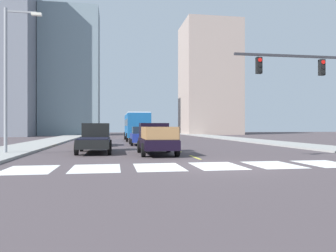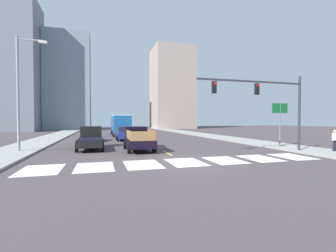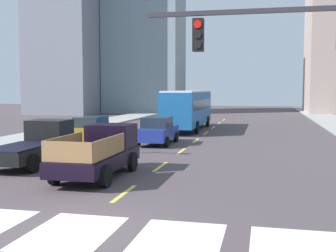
{
  "view_description": "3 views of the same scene",
  "coord_description": "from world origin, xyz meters",
  "px_view_note": "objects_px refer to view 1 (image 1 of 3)",
  "views": [
    {
      "loc": [
        -4.48,
        -13.82,
        1.75
      ],
      "look_at": [
        -0.31,
        11.52,
        1.77
      ],
      "focal_mm": 34.9,
      "sensor_mm": 36.0,
      "label": 1
    },
    {
      "loc": [
        -4.91,
        -13.21,
        2.54
      ],
      "look_at": [
        2.3,
        11.88,
        1.88
      ],
      "focal_mm": 25.08,
      "sensor_mm": 36.0,
      "label": 2
    },
    {
      "loc": [
        4.51,
        -9.27,
        3.45
      ],
      "look_at": [
        -1.28,
        16.2,
        1.2
      ],
      "focal_mm": 45.65,
      "sensor_mm": 36.0,
      "label": 3
    }
  ],
  "objects_px": {
    "streetlight_left": "(8,74)",
    "pickup_dark": "(95,139)",
    "pickup_stakebed": "(156,139)",
    "sedan_far": "(141,136)",
    "sedan_near_right": "(94,136)",
    "city_bus": "(136,125)"
  },
  "relations": [
    {
      "from": "pickup_stakebed",
      "to": "sedan_far",
      "type": "height_order",
      "value": "pickup_stakebed"
    },
    {
      "from": "sedan_near_right",
      "to": "streetlight_left",
      "type": "bearing_deg",
      "value": -120.15
    },
    {
      "from": "pickup_dark",
      "to": "streetlight_left",
      "type": "distance_m",
      "value": 6.62
    },
    {
      "from": "pickup_dark",
      "to": "pickup_stakebed",
      "type": "bearing_deg",
      "value": -23.33
    },
    {
      "from": "pickup_stakebed",
      "to": "city_bus",
      "type": "xyz_separation_m",
      "value": [
        0.05,
        19.56,
        1.02
      ]
    },
    {
      "from": "sedan_far",
      "to": "streetlight_left",
      "type": "relative_size",
      "value": 0.49
    },
    {
      "from": "pickup_stakebed",
      "to": "pickup_dark",
      "type": "xyz_separation_m",
      "value": [
        -3.88,
        1.87,
        -0.02
      ]
    },
    {
      "from": "streetlight_left",
      "to": "pickup_dark",
      "type": "bearing_deg",
      "value": 11.79
    },
    {
      "from": "sedan_far",
      "to": "sedan_near_right",
      "type": "distance_m",
      "value": 4.23
    },
    {
      "from": "pickup_dark",
      "to": "city_bus",
      "type": "relative_size",
      "value": 0.48
    },
    {
      "from": "sedan_far",
      "to": "streetlight_left",
      "type": "distance_m",
      "value": 13.37
    },
    {
      "from": "streetlight_left",
      "to": "sedan_near_right",
      "type": "bearing_deg",
      "value": 61.84
    },
    {
      "from": "pickup_stakebed",
      "to": "city_bus",
      "type": "relative_size",
      "value": 0.48
    },
    {
      "from": "pickup_dark",
      "to": "sedan_near_right",
      "type": "xyz_separation_m",
      "value": [
        -0.49,
        7.59,
        -0.06
      ]
    },
    {
      "from": "pickup_dark",
      "to": "sedan_near_right",
      "type": "height_order",
      "value": "pickup_dark"
    },
    {
      "from": "city_bus",
      "to": "sedan_near_right",
      "type": "distance_m",
      "value": 11.08
    },
    {
      "from": "pickup_dark",
      "to": "sedan_near_right",
      "type": "bearing_deg",
      "value": 96.12
    },
    {
      "from": "pickup_stakebed",
      "to": "city_bus",
      "type": "bearing_deg",
      "value": 89.05
    },
    {
      "from": "sedan_near_right",
      "to": "sedan_far",
      "type": "bearing_deg",
      "value": 4.63
    },
    {
      "from": "sedan_far",
      "to": "sedan_near_right",
      "type": "bearing_deg",
      "value": -175.66
    },
    {
      "from": "pickup_dark",
      "to": "sedan_far",
      "type": "xyz_separation_m",
      "value": [
        3.71,
        8.08,
        -0.06
      ]
    },
    {
      "from": "sedan_near_right",
      "to": "city_bus",
      "type": "bearing_deg",
      "value": 64.36
    }
  ]
}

